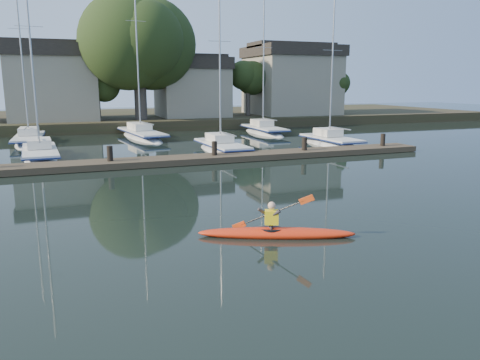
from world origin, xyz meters
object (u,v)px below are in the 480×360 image
object	(u,v)px
kayak	(276,231)
sailboat_3	(222,154)
sailboat_4	(330,148)
sailboat_7	(264,136)
dock	(165,161)
sailboat_1	(41,161)
sailboat_6	(142,140)
sailboat_5	(30,146)

from	to	relation	value
kayak	sailboat_3	distance (m)	18.21
sailboat_3	sailboat_4	bearing A→B (deg)	0.02
sailboat_3	sailboat_7	distance (m)	12.12
dock	sailboat_4	distance (m)	13.98
dock	sailboat_7	xyz separation A→B (m)	(12.01, 13.44, -0.40)
sailboat_1	sailboat_3	size ratio (longest dim) A/B	1.08
kayak	sailboat_1	bearing A→B (deg)	133.12
sailboat_3	sailboat_6	bearing A→B (deg)	109.45
sailboat_3	sailboat_5	bearing A→B (deg)	141.52
sailboat_4	sailboat_5	world-z (taller)	sailboat_5
sailboat_4	sailboat_5	bearing A→B (deg)	154.51
sailboat_6	sailboat_7	xyz separation A→B (m)	(11.15, -0.33, -0.01)
sailboat_5	sailboat_6	bearing A→B (deg)	4.68
sailboat_5	sailboat_7	size ratio (longest dim) A/B	1.10
sailboat_3	sailboat_6	size ratio (longest dim) A/B	0.77
sailboat_1	sailboat_4	world-z (taller)	sailboat_1
sailboat_3	sailboat_1	bearing A→B (deg)	173.05
sailboat_1	sailboat_5	bearing A→B (deg)	94.07
kayak	sailboat_5	size ratio (longest dim) A/B	0.32
sailboat_4	sailboat_1	bearing A→B (deg)	175.52
sailboat_5	dock	bearing A→B (deg)	-58.22
sailboat_4	sailboat_6	xyz separation A→B (m)	(-12.53, 9.75, 0.01)
sailboat_1	sailboat_3	world-z (taller)	sailboat_1
dock	sailboat_6	size ratio (longest dim) A/B	2.08
sailboat_1	sailboat_5	size ratio (longest dim) A/B	0.92
kayak	sailboat_4	size ratio (longest dim) A/B	0.39
sailboat_4	sailboat_5	xyz separation A→B (m)	(-21.25, 9.19, 0.01)
sailboat_5	sailboat_3	bearing A→B (deg)	-35.90
sailboat_1	sailboat_7	bearing A→B (deg)	21.08
sailboat_4	sailboat_5	size ratio (longest dim) A/B	0.82
kayak	sailboat_6	distance (m)	27.72
sailboat_6	sailboat_4	bearing A→B (deg)	-44.87
dock	kayak	bearing A→B (deg)	-87.77
dock	sailboat_3	distance (m)	6.04
sailboat_4	sailboat_7	size ratio (longest dim) A/B	0.90
sailboat_1	sailboat_4	size ratio (longest dim) A/B	1.12
sailboat_1	sailboat_4	bearing A→B (deg)	-5.88
dock	sailboat_7	size ratio (longest dim) A/B	2.55
sailboat_5	sailboat_7	xyz separation A→B (m)	(19.88, 0.23, -0.02)
sailboat_3	sailboat_5	distance (m)	15.71
sailboat_5	sailboat_4	bearing A→B (deg)	-22.39
sailboat_1	sailboat_4	xyz separation A→B (m)	(20.14, -0.84, -0.01)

